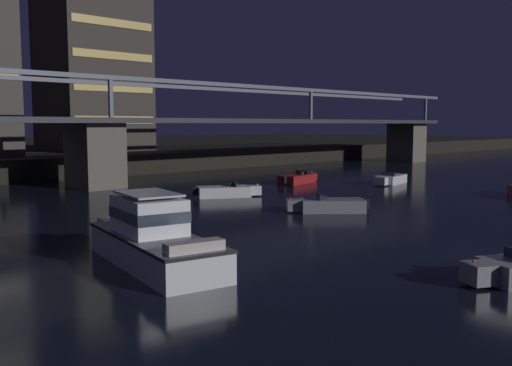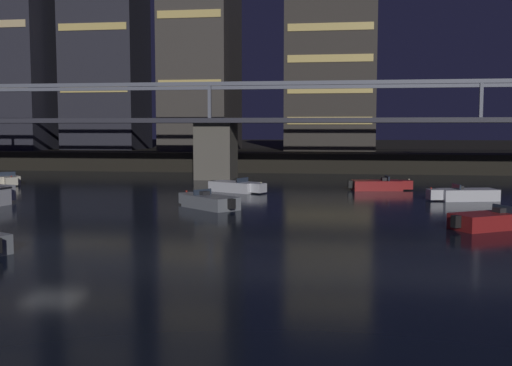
% 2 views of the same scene
% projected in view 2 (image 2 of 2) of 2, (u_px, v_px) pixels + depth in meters
% --- Properties ---
extents(ground_plane, '(400.00, 400.00, 0.00)m').
position_uv_depth(ground_plane, '(52.00, 244.00, 26.86)').
color(ground_plane, black).
extents(far_riverbank, '(240.00, 80.00, 2.20)m').
position_uv_depth(far_riverbank, '(272.00, 150.00, 108.56)').
color(far_riverbank, black).
rests_on(far_riverbank, ground).
extents(river_bridge, '(104.52, 6.40, 9.38)m').
position_uv_depth(river_bridge, '(216.00, 133.00, 60.93)').
color(river_bridge, '#605B51').
rests_on(river_bridge, ground).
extents(tower_west_low, '(11.49, 11.23, 39.70)m').
position_uv_depth(tower_west_low, '(9.00, 0.00, 80.84)').
color(tower_west_low, '#282833').
rests_on(tower_west_low, far_riverbank).
extents(tower_west_tall, '(9.86, 8.72, 39.84)m').
position_uv_depth(tower_west_tall, '(105.00, 1.00, 81.70)').
color(tower_west_tall, '#282833').
rests_on(tower_west_tall, far_riverbank).
extents(tower_east_tall, '(11.19, 10.59, 19.31)m').
position_uv_depth(tower_east_tall, '(331.00, 76.00, 79.14)').
color(tower_east_tall, '#38332D').
rests_on(tower_east_tall, far_riverbank).
extents(speedboat_near_center, '(4.83, 3.69, 1.16)m').
position_uv_depth(speedboat_near_center, '(493.00, 220.00, 30.96)').
color(speedboat_near_center, maroon).
rests_on(speedboat_near_center, ground).
extents(speedboat_near_right, '(5.21, 2.64, 1.16)m').
position_uv_depth(speedboat_near_right, '(465.00, 195.00, 42.91)').
color(speedboat_near_right, silver).
rests_on(speedboat_near_right, ground).
extents(speedboat_mid_left, '(5.23, 2.44, 1.16)m').
position_uv_depth(speedboat_mid_left, '(379.00, 185.00, 49.89)').
color(speedboat_mid_left, maroon).
rests_on(speedboat_mid_left, ground).
extents(speedboat_mid_center, '(4.55, 4.21, 1.16)m').
position_uv_depth(speedboat_mid_center, '(208.00, 202.00, 38.82)').
color(speedboat_mid_center, gray).
rests_on(speedboat_mid_center, ground).
extents(speedboat_far_left, '(4.18, 4.57, 1.16)m').
position_uv_depth(speedboat_far_left, '(6.00, 180.00, 55.16)').
color(speedboat_far_left, beige).
rests_on(speedboat_far_left, ground).
extents(speedboat_far_center, '(4.90, 3.51, 1.16)m').
position_uv_depth(speedboat_far_center, '(236.00, 187.00, 48.59)').
color(speedboat_far_center, silver).
rests_on(speedboat_far_center, ground).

